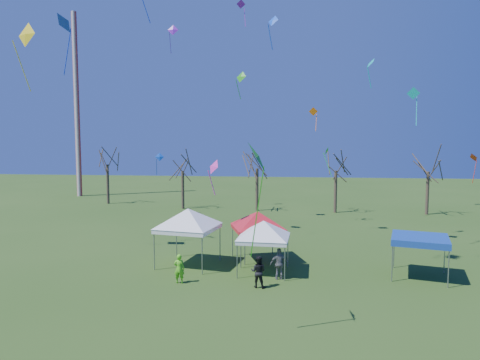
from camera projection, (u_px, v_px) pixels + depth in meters
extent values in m
plane|color=#2B4A18|center=(262.00, 285.00, 22.56)|extent=(140.00, 140.00, 0.00)
cylinder|color=silver|center=(77.00, 105.00, 58.50)|extent=(0.70, 0.70, 25.00)
cylinder|color=#3D2D21|center=(108.00, 184.00, 51.98)|extent=(0.32, 0.32, 4.78)
cylinder|color=#3D2D21|center=(183.00, 190.00, 48.06)|extent=(0.32, 0.32, 4.28)
cylinder|color=#3D2D21|center=(257.00, 189.00, 46.73)|extent=(0.32, 0.32, 4.64)
cylinder|color=#3D2D21|center=(335.00, 192.00, 45.37)|extent=(0.32, 0.32, 4.49)
cylinder|color=#3D2D21|center=(427.00, 193.00, 44.18)|extent=(0.32, 0.32, 4.47)
cylinder|color=gray|center=(154.00, 252.00, 25.08)|extent=(0.06, 0.06, 2.16)
cylinder|color=gray|center=(176.00, 241.00, 27.96)|extent=(0.06, 0.06, 2.16)
cylinder|color=gray|center=(202.00, 256.00, 24.20)|extent=(0.06, 0.06, 2.16)
cylinder|color=gray|center=(220.00, 244.00, 27.08)|extent=(0.06, 0.06, 2.16)
cube|color=white|center=(188.00, 228.00, 25.97)|extent=(3.74, 3.74, 0.26)
pyramid|color=white|center=(188.00, 209.00, 25.86)|extent=(4.51, 4.51, 1.08)
cylinder|color=gray|center=(237.00, 262.00, 23.53)|extent=(0.06, 0.06, 1.87)
cylinder|color=gray|center=(245.00, 250.00, 26.10)|extent=(0.06, 0.06, 1.87)
cylinder|color=gray|center=(285.00, 264.00, 23.07)|extent=(0.06, 0.06, 1.87)
cylinder|color=gray|center=(288.00, 252.00, 25.64)|extent=(0.06, 0.06, 1.87)
cube|color=white|center=(264.00, 239.00, 24.49)|extent=(2.95, 2.95, 0.22)
pyramid|color=white|center=(264.00, 221.00, 24.40)|extent=(3.97, 3.97, 0.94)
cylinder|color=gray|center=(241.00, 252.00, 25.45)|extent=(0.06, 0.06, 1.95)
cylinder|color=gray|center=(233.00, 242.00, 28.12)|extent=(0.06, 0.06, 1.95)
cylinder|color=gray|center=(285.00, 250.00, 25.99)|extent=(0.06, 0.06, 1.95)
cylinder|color=gray|center=(273.00, 240.00, 28.66)|extent=(0.06, 0.06, 1.95)
cube|color=#B4111C|center=(258.00, 228.00, 26.96)|extent=(3.70, 3.70, 0.23)
pyramid|color=#B4111C|center=(258.00, 211.00, 26.86)|extent=(3.93, 3.93, 0.98)
cylinder|color=gray|center=(392.00, 264.00, 22.97)|extent=(0.06, 0.06, 1.95)
cylinder|color=gray|center=(394.00, 252.00, 25.51)|extent=(0.06, 0.06, 1.95)
cylinder|color=gray|center=(448.00, 269.00, 21.97)|extent=(0.06, 0.06, 1.95)
cylinder|color=gray|center=(444.00, 256.00, 24.51)|extent=(0.06, 0.06, 1.95)
cube|color=#0E3696|center=(420.00, 241.00, 23.64)|extent=(3.57, 3.57, 0.23)
cube|color=#0E3696|center=(420.00, 237.00, 23.63)|extent=(3.57, 3.57, 0.12)
imported|color=slate|center=(279.00, 264.00, 23.38)|extent=(1.08, 0.63, 1.73)
imported|color=black|center=(258.00, 272.00, 22.08)|extent=(0.91, 0.77, 1.66)
imported|color=#5AD121|center=(179.00, 269.00, 22.76)|extent=(0.59, 0.40, 1.57)
cone|color=purple|center=(241.00, 4.00, 41.41)|extent=(0.97, 0.69, 0.79)
cube|color=purple|center=(245.00, 17.00, 41.56)|extent=(0.24, 0.79, 2.03)
cone|color=yellow|center=(26.00, 34.00, 26.84)|extent=(1.65, 1.00, 1.60)
cube|color=yellow|center=(22.00, 66.00, 27.28)|extent=(0.47, 1.08, 3.08)
cone|color=#0DCAC0|center=(413.00, 93.00, 28.76)|extent=(0.88, 0.44, 0.84)
cube|color=#0DCAC0|center=(416.00, 111.00, 28.79)|extent=(0.15, 0.51, 1.99)
cone|color=red|center=(474.00, 157.00, 42.65)|extent=(0.91, 1.13, 0.86)
cube|color=red|center=(475.00, 171.00, 42.59)|extent=(0.41, 0.19, 2.36)
cone|color=#1332CC|center=(64.00, 22.00, 28.64)|extent=(1.72, 1.61, 1.20)
cube|color=#1332CC|center=(67.00, 51.00, 28.61)|extent=(0.41, 0.55, 3.19)
cube|color=#163EF0|center=(144.00, 4.00, 31.64)|extent=(0.73, 0.71, 2.55)
cone|color=#0BA9B3|center=(371.00, 62.00, 29.48)|extent=(0.73, 0.93, 0.69)
cube|color=#0BA9B3|center=(369.00, 77.00, 29.73)|extent=(0.36, 0.13, 1.54)
cone|color=blue|center=(160.00, 157.00, 43.52)|extent=(0.96, 0.61, 0.88)
cube|color=blue|center=(157.00, 167.00, 43.55)|extent=(0.25, 0.64, 1.66)
cone|color=green|center=(327.00, 151.00, 39.40)|extent=(0.60, 0.87, 0.76)
cube|color=green|center=(328.00, 165.00, 39.89)|extent=(0.84, 0.33, 2.23)
cone|color=#D930A3|center=(213.00, 167.00, 26.40)|extent=(1.06, 1.13, 0.93)
cube|color=#D930A3|center=(212.00, 183.00, 26.70)|extent=(0.43, 0.37, 1.58)
cone|color=#269C18|center=(241.00, 77.00, 39.57)|extent=(1.25, 1.08, 1.11)
cube|color=#269C18|center=(238.00, 90.00, 39.89)|extent=(0.42, 0.60, 1.72)
cone|color=purple|center=(173.00, 30.00, 45.20)|extent=(1.21, 0.48, 1.17)
cube|color=purple|center=(170.00, 43.00, 45.34)|extent=(0.07, 0.65, 2.12)
cone|color=orange|center=(313.00, 111.00, 38.18)|extent=(0.83, 0.38, 0.79)
cube|color=orange|center=(316.00, 122.00, 38.19)|extent=(0.13, 0.57, 1.59)
cone|color=#299817|center=(258.00, 157.00, 16.16)|extent=(0.85, 1.40, 1.23)
cube|color=#299817|center=(257.00, 212.00, 16.10)|extent=(0.53, 0.07, 3.46)
cone|color=blue|center=(273.00, 20.00, 31.74)|extent=(1.08, 1.00, 0.89)
cube|color=blue|center=(270.00, 37.00, 32.03)|extent=(0.38, 0.48, 1.84)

